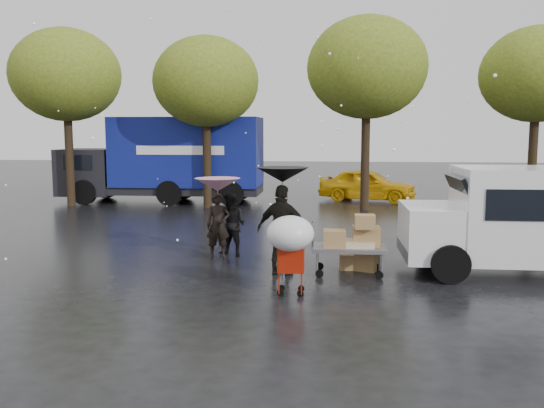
# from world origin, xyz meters

# --- Properties ---
(ground) EXTENTS (90.00, 90.00, 0.00)m
(ground) POSITION_xyz_m (0.00, 0.00, 0.00)
(ground) COLOR black
(ground) RESTS_ON ground
(person_pink) EXTENTS (0.64, 0.51, 1.52)m
(person_pink) POSITION_xyz_m (-1.38, 1.31, 0.76)
(person_pink) COLOR black
(person_pink) RESTS_ON ground
(person_middle) EXTENTS (0.89, 0.81, 1.50)m
(person_middle) POSITION_xyz_m (-1.09, 1.51, 0.75)
(person_middle) COLOR black
(person_middle) RESTS_ON ground
(person_black) EXTENTS (1.17, 0.71, 1.86)m
(person_black) POSITION_xyz_m (0.25, -0.16, 0.93)
(person_black) COLOR black
(person_black) RESTS_ON ground
(umbrella_pink) EXTENTS (1.06, 1.06, 1.86)m
(umbrella_pink) POSITION_xyz_m (-1.38, 1.31, 1.71)
(umbrella_pink) COLOR #4C4C4C
(umbrella_pink) RESTS_ON ground
(umbrella_black) EXTENTS (1.07, 1.07, 2.21)m
(umbrella_black) POSITION_xyz_m (0.25, -0.16, 2.06)
(umbrella_black) COLOR #4C4C4C
(umbrella_black) RESTS_ON ground
(vendor_cart) EXTENTS (1.52, 0.80, 1.27)m
(vendor_cart) POSITION_xyz_m (1.69, -0.03, 0.73)
(vendor_cart) COLOR slate
(vendor_cart) RESTS_ON ground
(shopping_cart) EXTENTS (0.84, 0.84, 1.46)m
(shopping_cart) POSITION_xyz_m (0.52, -1.74, 1.06)
(shopping_cart) COLOR #A81C09
(shopping_cart) RESTS_ON ground
(white_van) EXTENTS (4.91, 2.18, 2.20)m
(white_van) POSITION_xyz_m (5.36, 0.45, 1.16)
(white_van) COLOR white
(white_van) RESTS_ON ground
(blue_truck) EXTENTS (8.30, 2.60, 3.50)m
(blue_truck) POSITION_xyz_m (-5.48, 11.59, 1.76)
(blue_truck) COLOR navy
(blue_truck) RESTS_ON ground
(box_ground_near) EXTENTS (0.55, 0.50, 0.40)m
(box_ground_near) POSITION_xyz_m (2.00, 0.35, 0.20)
(box_ground_near) COLOR #9A7643
(box_ground_near) RESTS_ON ground
(box_ground_far) EXTENTS (0.44, 0.35, 0.33)m
(box_ground_far) POSITION_xyz_m (1.64, 0.44, 0.16)
(box_ground_far) COLOR #9A7643
(box_ground_far) RESTS_ON ground
(yellow_taxi) EXTENTS (4.34, 2.76, 1.38)m
(yellow_taxi) POSITION_xyz_m (2.79, 12.78, 0.69)
(yellow_taxi) COLOR #E9AC0C
(yellow_taxi) RESTS_ON ground
(tree_row) EXTENTS (21.60, 4.40, 7.12)m
(tree_row) POSITION_xyz_m (-0.47, 10.00, 5.02)
(tree_row) COLOR black
(tree_row) RESTS_ON ground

